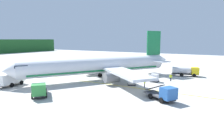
{
  "coord_description": "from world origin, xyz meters",
  "views": [
    {
      "loc": [
        -15.56,
        -2.8,
        9.64
      ],
      "look_at": [
        23.73,
        20.69,
        2.56
      ],
      "focal_mm": 31.85,
      "sensor_mm": 36.0,
      "label": 1
    }
  ],
  "objects_px": {
    "airliner_foreground": "(101,66)",
    "service_truck_fuel": "(39,87)",
    "service_truck_catering": "(186,71)",
    "cargo_container_mid": "(155,78)",
    "service_truck_baggage": "(164,94)",
    "service_truck_pushback": "(11,79)",
    "crew_loader_left": "(171,77)",
    "cargo_container_near": "(132,81)",
    "crew_marshaller": "(133,75)",
    "crew_loader_right": "(145,83)"
  },
  "relations": [
    {
      "from": "airliner_foreground",
      "to": "service_truck_catering",
      "type": "distance_m",
      "value": 22.77
    },
    {
      "from": "service_truck_catering",
      "to": "cargo_container_near",
      "type": "distance_m",
      "value": 18.63
    },
    {
      "from": "cargo_container_near",
      "to": "crew_marshaller",
      "type": "relative_size",
      "value": 1.26
    },
    {
      "from": "service_truck_baggage",
      "to": "service_truck_catering",
      "type": "relative_size",
      "value": 0.87
    },
    {
      "from": "service_truck_fuel",
      "to": "service_truck_baggage",
      "type": "xyz_separation_m",
      "value": [
        7.9,
        -19.54,
        -0.26
      ]
    },
    {
      "from": "crew_loader_right",
      "to": "service_truck_catering",
      "type": "bearing_deg",
      "value": -15.12
    },
    {
      "from": "cargo_container_near",
      "to": "service_truck_catering",
      "type": "bearing_deg",
      "value": -24.51
    },
    {
      "from": "service_truck_baggage",
      "to": "service_truck_catering",
      "type": "bearing_deg",
      "value": 3.16
    },
    {
      "from": "airliner_foreground",
      "to": "service_truck_fuel",
      "type": "relative_size",
      "value": 6.27
    },
    {
      "from": "service_truck_catering",
      "to": "crew_loader_left",
      "type": "relative_size",
      "value": 4.21
    },
    {
      "from": "service_truck_pushback",
      "to": "crew_loader_right",
      "type": "height_order",
      "value": "service_truck_pushback"
    },
    {
      "from": "crew_loader_right",
      "to": "crew_marshaller",
      "type": "bearing_deg",
      "value": 41.95
    },
    {
      "from": "cargo_container_near",
      "to": "crew_loader_right",
      "type": "distance_m",
      "value": 3.07
    },
    {
      "from": "service_truck_baggage",
      "to": "cargo_container_mid",
      "type": "height_order",
      "value": "service_truck_baggage"
    },
    {
      "from": "service_truck_pushback",
      "to": "crew_loader_left",
      "type": "height_order",
      "value": "service_truck_pushback"
    },
    {
      "from": "service_truck_pushback",
      "to": "crew_loader_left",
      "type": "bearing_deg",
      "value": -51.2
    },
    {
      "from": "crew_marshaller",
      "to": "airliner_foreground",
      "type": "bearing_deg",
      "value": 120.96
    },
    {
      "from": "service_truck_pushback",
      "to": "cargo_container_mid",
      "type": "bearing_deg",
      "value": -51.8
    },
    {
      "from": "airliner_foreground",
      "to": "service_truck_catering",
      "type": "relative_size",
      "value": 5.32
    },
    {
      "from": "crew_loader_left",
      "to": "cargo_container_mid",
      "type": "bearing_deg",
      "value": 133.37
    },
    {
      "from": "airliner_foreground",
      "to": "crew_loader_left",
      "type": "bearing_deg",
      "value": -66.13
    },
    {
      "from": "airliner_foreground",
      "to": "crew_loader_right",
      "type": "distance_m",
      "value": 12.59
    },
    {
      "from": "cargo_container_near",
      "to": "cargo_container_mid",
      "type": "distance_m",
      "value": 6.47
    },
    {
      "from": "airliner_foreground",
      "to": "service_truck_fuel",
      "type": "xyz_separation_m",
      "value": [
        -17.07,
        1.35,
        -1.95
      ]
    },
    {
      "from": "service_truck_catering",
      "to": "cargo_container_near",
      "type": "bearing_deg",
      "value": 155.49
    },
    {
      "from": "service_truck_fuel",
      "to": "cargo_container_near",
      "type": "xyz_separation_m",
      "value": [
        15.32,
        -10.47,
        -0.56
      ]
    },
    {
      "from": "service_truck_fuel",
      "to": "crew_marshaller",
      "type": "bearing_deg",
      "value": -20.82
    },
    {
      "from": "service_truck_fuel",
      "to": "cargo_container_near",
      "type": "bearing_deg",
      "value": -34.35
    },
    {
      "from": "service_truck_baggage",
      "to": "crew_marshaller",
      "type": "height_order",
      "value": "service_truck_baggage"
    },
    {
      "from": "service_truck_fuel",
      "to": "cargo_container_mid",
      "type": "bearing_deg",
      "value": -32.84
    },
    {
      "from": "service_truck_pushback",
      "to": "crew_loader_right",
      "type": "relative_size",
      "value": 3.68
    },
    {
      "from": "airliner_foreground",
      "to": "service_truck_pushback",
      "type": "bearing_deg",
      "value": 141.31
    },
    {
      "from": "service_truck_baggage",
      "to": "cargo_container_near",
      "type": "distance_m",
      "value": 11.73
    },
    {
      "from": "service_truck_fuel",
      "to": "crew_marshaller",
      "type": "height_order",
      "value": "service_truck_fuel"
    },
    {
      "from": "service_truck_catering",
      "to": "service_truck_pushback",
      "type": "bearing_deg",
      "value": 136.35
    },
    {
      "from": "cargo_container_mid",
      "to": "crew_loader_right",
      "type": "xyz_separation_m",
      "value": [
        -6.06,
        0.04,
        0.06
      ]
    },
    {
      "from": "cargo_container_near",
      "to": "crew_loader_right",
      "type": "height_order",
      "value": "cargo_container_near"
    },
    {
      "from": "airliner_foreground",
      "to": "service_truck_baggage",
      "type": "bearing_deg",
      "value": -116.76
    },
    {
      "from": "service_truck_catering",
      "to": "cargo_container_mid",
      "type": "height_order",
      "value": "service_truck_catering"
    },
    {
      "from": "cargo_container_mid",
      "to": "crew_marshaller",
      "type": "relative_size",
      "value": 1.1
    },
    {
      "from": "service_truck_catering",
      "to": "crew_marshaller",
      "type": "xyz_separation_m",
      "value": [
        -11.19,
        10.18,
        -0.35
      ]
    },
    {
      "from": "service_truck_catering",
      "to": "crew_loader_left",
      "type": "distance_m",
      "value": 8.67
    },
    {
      "from": "service_truck_fuel",
      "to": "service_truck_catering",
      "type": "distance_m",
      "value": 37.04
    },
    {
      "from": "airliner_foreground",
      "to": "crew_loader_left",
      "type": "height_order",
      "value": "airliner_foreground"
    },
    {
      "from": "service_truck_baggage",
      "to": "crew_loader_left",
      "type": "relative_size",
      "value": 3.67
    },
    {
      "from": "cargo_container_mid",
      "to": "service_truck_fuel",
      "type": "bearing_deg",
      "value": 147.16
    },
    {
      "from": "airliner_foreground",
      "to": "cargo_container_near",
      "type": "distance_m",
      "value": 9.62
    },
    {
      "from": "airliner_foreground",
      "to": "service_truck_catering",
      "type": "bearing_deg",
      "value": -47.96
    },
    {
      "from": "airliner_foreground",
      "to": "cargo_container_mid",
      "type": "distance_m",
      "value": 13.06
    },
    {
      "from": "cargo_container_near",
      "to": "crew_loader_right",
      "type": "xyz_separation_m",
      "value": [
        -0.37,
        -3.05,
        0.09
      ]
    }
  ]
}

